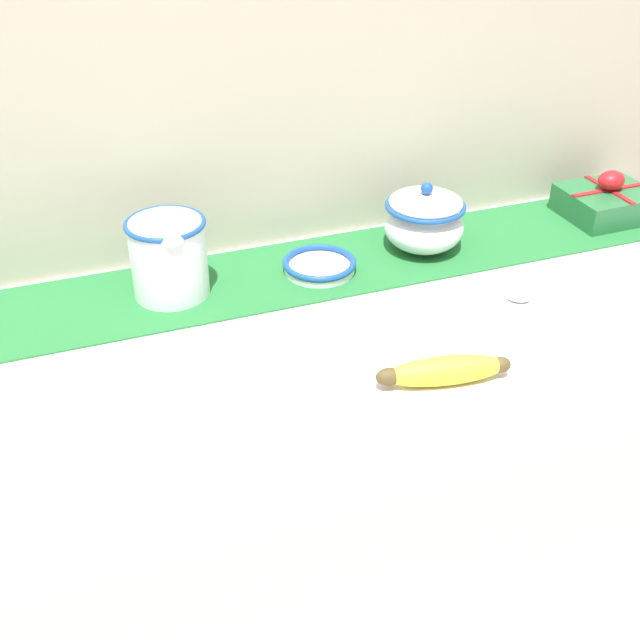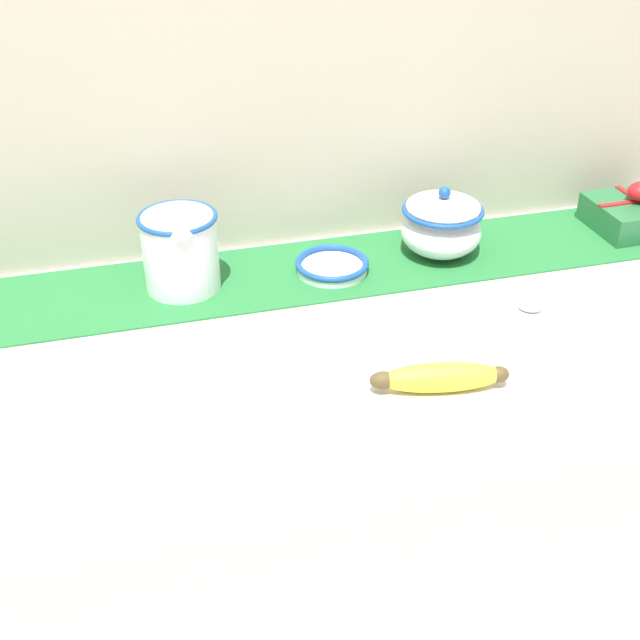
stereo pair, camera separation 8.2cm
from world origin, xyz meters
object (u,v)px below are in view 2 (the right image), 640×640
object	(u,v)px
banana	(440,377)
spoon	(518,306)
cream_pitcher	(180,249)
sugar_bowl	(442,225)
gift_box	(636,213)
small_dish	(332,266)

from	to	relation	value
banana	spoon	size ratio (longest dim) A/B	1.11
cream_pitcher	spoon	distance (m)	0.51
banana	spoon	distance (m)	0.24
sugar_bowl	gift_box	distance (m)	0.37
cream_pitcher	gift_box	distance (m)	0.79
cream_pitcher	gift_box	world-z (taller)	cream_pitcher
small_dish	gift_box	distance (m)	0.56
cream_pitcher	gift_box	xyz separation A→B (m)	(0.79, 0.00, -0.04)
sugar_bowl	banana	world-z (taller)	sugar_bowl
cream_pitcher	sugar_bowl	distance (m)	0.42
cream_pitcher	sugar_bowl	world-z (taller)	cream_pitcher
spoon	cream_pitcher	bearing A→B (deg)	-173.15
sugar_bowl	gift_box	xyz separation A→B (m)	(0.37, 0.00, -0.02)
cream_pitcher	small_dish	distance (m)	0.24
sugar_bowl	spoon	xyz separation A→B (m)	(0.05, -0.19, -0.05)
cream_pitcher	banana	size ratio (longest dim) A/B	0.78
small_dish	sugar_bowl	bearing A→B (deg)	4.02
cream_pitcher	sugar_bowl	bearing A→B (deg)	-0.17
banana	spoon	bearing A→B (deg)	39.35
small_dish	spoon	xyz separation A→B (m)	(0.24, -0.17, -0.01)
small_dish	spoon	world-z (taller)	small_dish
cream_pitcher	sugar_bowl	xyz separation A→B (m)	(0.42, -0.00, -0.01)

